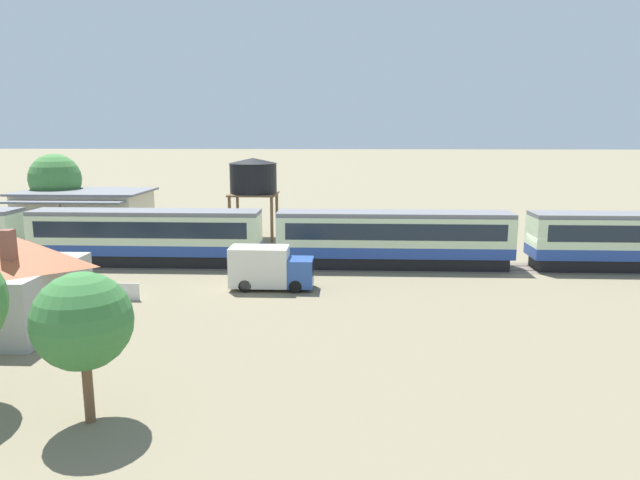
% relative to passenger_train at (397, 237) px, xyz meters
% --- Properties ---
extents(ground_plane, '(600.00, 600.00, 0.00)m').
position_rel_passenger_train_xyz_m(ground_plane, '(10.13, -0.25, -2.29)').
color(ground_plane, '#7A7056').
extents(passenger_train, '(91.15, 2.99, 4.13)m').
position_rel_passenger_train_xyz_m(passenger_train, '(0.00, 0.00, 0.00)').
color(passenger_train, '#234293').
rests_on(passenger_train, ground_plane).
extents(railway_track, '(134.62, 3.60, 0.04)m').
position_rel_passenger_train_xyz_m(railway_track, '(0.58, 0.00, -2.28)').
color(railway_track, '#665B51').
rests_on(railway_track, ground_plane).
extents(station_building, '(11.82, 8.58, 4.45)m').
position_rel_passenger_train_xyz_m(station_building, '(-28.37, 10.91, -0.04)').
color(station_building, beige).
rests_on(station_building, ground_plane).
extents(water_tower, '(4.53, 4.53, 7.51)m').
position_rel_passenger_train_xyz_m(water_tower, '(-12.40, 11.14, 3.47)').
color(water_tower, brown).
rests_on(water_tower, ground_plane).
extents(delivery_truck_blue, '(5.27, 2.03, 2.72)m').
position_rel_passenger_train_xyz_m(delivery_truck_blue, '(-8.65, -6.39, -0.93)').
color(delivery_truck_blue, '#2D519E').
rests_on(delivery_truck_blue, ground_plane).
extents(yard_tree_0, '(4.85, 4.85, 7.83)m').
position_rel_passenger_train_xyz_m(yard_tree_0, '(-31.90, 12.51, 3.10)').
color(yard_tree_0, brown).
rests_on(yard_tree_0, ground_plane).
extents(yard_tree_2, '(3.32, 3.32, 5.29)m').
position_rel_passenger_train_xyz_m(yard_tree_2, '(-12.53, -23.58, 1.32)').
color(yard_tree_2, brown).
rests_on(yard_tree_2, ground_plane).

